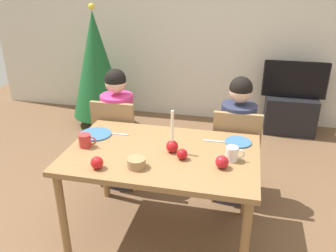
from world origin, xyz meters
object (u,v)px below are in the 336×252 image
(plate_right, at_px, (238,142))
(bowl_walnuts, at_px, (136,163))
(christmas_tree, at_px, (96,65))
(apple_near_candle, at_px, (97,163))
(tv, at_px, (295,80))
(tv_stand, at_px, (290,114))
(mug_left, at_px, (85,141))
(mug_right, at_px, (232,154))
(apple_by_left_plate, at_px, (222,162))
(dining_table, at_px, (162,162))
(person_right_child, at_px, (236,143))
(plate_left, at_px, (96,134))
(chair_left, at_px, (118,138))
(candle_centerpiece, at_px, (172,144))
(chair_right, at_px, (235,150))
(apple_by_right_mug, at_px, (182,154))
(person_left_child, at_px, (119,131))

(plate_right, bearing_deg, bowl_walnuts, -141.21)
(christmas_tree, bearing_deg, apple_near_candle, -66.41)
(tv, bearing_deg, plate_right, -107.00)
(tv_stand, xyz_separation_m, mug_left, (-1.74, -2.35, 0.56))
(mug_right, distance_m, bowl_walnuts, 0.66)
(apple_by_left_plate, bearing_deg, apple_near_candle, -166.59)
(dining_table, distance_m, tv, 2.58)
(plate_right, bearing_deg, christmas_tree, 138.05)
(person_right_child, height_order, plate_right, person_right_child)
(plate_left, distance_m, plate_right, 1.13)
(chair_left, xyz_separation_m, plate_right, (1.12, -0.33, 0.24))
(mug_right, height_order, apple_near_candle, mug_right)
(candle_centerpiece, relative_size, apple_by_left_plate, 3.61)
(chair_right, xyz_separation_m, plate_left, (-1.11, -0.45, 0.24))
(chair_left, relative_size, person_right_child, 0.77)
(candle_centerpiece, bearing_deg, apple_by_right_mug, -44.54)
(mug_left, bearing_deg, chair_left, 90.37)
(tv, height_order, plate_left, tv)
(chair_left, xyz_separation_m, mug_right, (1.09, -0.62, 0.29))
(plate_left, bearing_deg, plate_right, 5.68)
(plate_right, relative_size, apple_near_candle, 2.36)
(candle_centerpiece, bearing_deg, apple_by_left_plate, -21.39)
(person_right_child, distance_m, plate_left, 1.22)
(apple_by_left_plate, bearing_deg, plate_left, 164.35)
(apple_by_right_mug, bearing_deg, bowl_walnuts, -147.39)
(tv_stand, distance_m, mug_left, 2.97)
(person_right_child, bearing_deg, dining_table, -129.05)
(plate_left, xyz_separation_m, mug_left, (0.01, -0.21, 0.04))
(tv_stand, height_order, apple_near_candle, apple_near_candle)
(apple_near_candle, xyz_separation_m, apple_by_left_plate, (0.81, 0.19, 0.00))
(plate_left, bearing_deg, candle_centerpiece, -12.29)
(chair_left, height_order, person_left_child, person_left_child)
(chair_right, height_order, apple_by_left_plate, chair_right)
(person_right_child, distance_m, candle_centerpiece, 0.81)
(person_right_child, bearing_deg, mug_right, -91.12)
(mug_left, bearing_deg, person_right_child, 31.99)
(candle_centerpiece, height_order, plate_right, candle_centerpiece)
(mug_left, bearing_deg, chair_right, 30.76)
(person_right_child, distance_m, apple_by_right_mug, 0.83)
(candle_centerpiece, height_order, plate_left, candle_centerpiece)
(chair_right, height_order, tv_stand, chair_right)
(chair_left, height_order, tv_stand, chair_left)
(candle_centerpiece, bearing_deg, tv, 64.63)
(apple_by_left_plate, bearing_deg, tv_stand, 73.69)
(chair_left, bearing_deg, mug_left, -89.63)
(christmas_tree, height_order, plate_right, christmas_tree)
(chair_right, height_order, plate_left, chair_right)
(plate_left, height_order, mug_right, mug_right)
(tv_stand, distance_m, christmas_tree, 2.62)
(mug_right, relative_size, apple_by_left_plate, 1.49)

